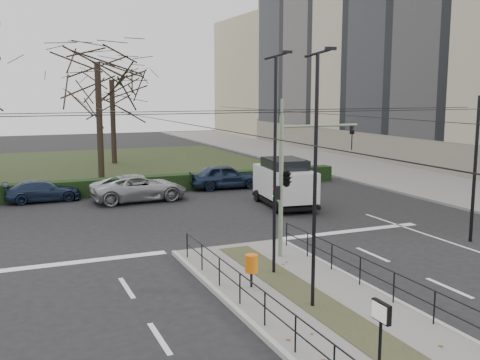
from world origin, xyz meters
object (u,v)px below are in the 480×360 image
(litter_bin, at_px, (251,264))
(info_panel, at_px, (381,323))
(bare_tree_center, at_px, (112,86))
(streetlamp_median_far, at_px, (275,163))
(bare_tree_near, at_px, (97,71))
(traffic_light, at_px, (288,175))
(parked_car_third, at_px, (43,191))
(parked_car_fourth, at_px, (139,188))
(white_van, at_px, (285,182))
(streetlamp_median_near, at_px, (316,179))
(parked_car_fifth, at_px, (225,176))

(litter_bin, relative_size, info_panel, 0.52)
(info_panel, distance_m, bare_tree_center, 40.01)
(streetlamp_median_far, height_order, bare_tree_near, bare_tree_near)
(traffic_light, distance_m, parked_car_third, 17.17)
(info_panel, xyz_separation_m, parked_car_fourth, (0.46, 22.71, -0.97))
(info_panel, bearing_deg, bare_tree_near, 90.41)
(streetlamp_median_far, height_order, white_van, streetlamp_median_far)
(parked_car_third, relative_size, parked_car_fourth, 0.77)
(traffic_light, xyz_separation_m, streetlamp_median_far, (-1.36, -1.64, 0.70))
(traffic_light, xyz_separation_m, litter_bin, (-2.65, -2.62, -2.27))
(streetlamp_median_far, bearing_deg, info_panel, -101.61)
(info_panel, relative_size, white_van, 0.39)
(traffic_light, height_order, parked_car_fourth, traffic_light)
(parked_car_fourth, distance_m, white_van, 8.29)
(traffic_light, xyz_separation_m, bare_tree_near, (-3.19, 22.10, 4.42))
(parked_car_fourth, relative_size, bare_tree_center, 0.57)
(parked_car_fourth, height_order, bare_tree_near, bare_tree_near)
(streetlamp_median_far, relative_size, parked_car_fourth, 1.36)
(info_panel, xyz_separation_m, streetlamp_median_near, (1.29, 4.73, 2.08))
(info_panel, bearing_deg, parked_car_fourth, 88.85)
(info_panel, height_order, parked_car_fifth, info_panel)
(streetlamp_median_far, height_order, parked_car_third, streetlamp_median_far)
(streetlamp_median_near, bearing_deg, white_van, 65.68)
(bare_tree_near, bearing_deg, litter_bin, -88.73)
(parked_car_third, relative_size, parked_car_fifth, 0.91)
(streetlamp_median_far, distance_m, white_van, 12.14)
(traffic_light, height_order, parked_car_third, traffic_light)
(parked_car_fourth, height_order, parked_car_fifth, parked_car_fifth)
(streetlamp_median_near, relative_size, parked_car_fifth, 1.57)
(white_van, height_order, bare_tree_center, bare_tree_center)
(parked_car_third, bearing_deg, parked_car_fifth, -91.43)
(info_panel, bearing_deg, streetlamp_median_far, 78.39)
(traffic_light, distance_m, bare_tree_center, 30.40)
(bare_tree_near, bearing_deg, streetlamp_median_far, -85.59)
(bare_tree_near, distance_m, parked_car_fifth, 11.76)
(streetlamp_median_near, distance_m, parked_car_fifth, 20.80)
(litter_bin, xyz_separation_m, bare_tree_center, (1.86, 32.81, 5.75))
(litter_bin, distance_m, parked_car_third, 18.49)
(bare_tree_center, bearing_deg, streetlamp_median_far, -91.04)
(traffic_light, distance_m, parked_car_fifth, 15.76)
(streetlamp_median_near, bearing_deg, litter_bin, 114.62)
(traffic_light, bearing_deg, parked_car_fourth, 100.75)
(bare_tree_center, bearing_deg, white_van, -76.37)
(info_panel, distance_m, parked_car_third, 25.10)
(traffic_light, relative_size, info_panel, 2.58)
(parked_car_fourth, height_order, white_van, white_van)
(litter_bin, height_order, parked_car_third, parked_car_third)
(streetlamp_median_near, bearing_deg, bare_tree_near, 93.23)
(parked_car_third, distance_m, bare_tree_near, 10.75)
(parked_car_fifth, bearing_deg, litter_bin, 165.02)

